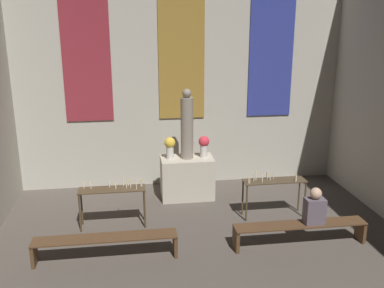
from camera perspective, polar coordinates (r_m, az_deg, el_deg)
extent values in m
cube|color=#B2AD9E|center=(10.46, -1.44, 8.74)|extent=(8.10, 0.12, 5.32)
cube|color=maroon|center=(10.30, -13.90, 11.16)|extent=(1.10, 0.03, 2.98)
cube|color=olive|center=(10.33, -1.41, 11.62)|extent=(1.10, 0.03, 2.98)
cube|color=navy|center=(10.81, 10.50, 11.56)|extent=(1.10, 0.03, 2.98)
cube|color=#BCB29E|center=(10.00, -0.66, -4.50)|extent=(1.21, 0.72, 0.96)
cylinder|color=gray|center=(9.65, -0.68, 2.10)|extent=(0.28, 0.28, 1.40)
sphere|color=gray|center=(9.49, -0.70, 6.79)|extent=(0.20, 0.20, 0.20)
cylinder|color=beige|center=(9.75, -2.95, -1.14)|extent=(0.17, 0.17, 0.29)
sphere|color=gold|center=(9.69, -2.97, 0.18)|extent=(0.25, 0.25, 0.25)
cylinder|color=beige|center=(9.85, 1.59, -0.95)|extent=(0.17, 0.17, 0.29)
sphere|color=#DB3342|center=(9.78, 1.60, 0.36)|extent=(0.25, 0.25, 0.25)
cube|color=#473823|center=(8.62, -10.63, -5.96)|extent=(1.31, 0.38, 0.02)
cylinder|color=#473823|center=(8.69, -14.71, -8.94)|extent=(0.04, 0.04, 0.79)
cylinder|color=#473823|center=(8.63, -6.32, -8.68)|extent=(0.04, 0.04, 0.79)
cylinder|color=#473823|center=(8.98, -14.49, -8.10)|extent=(0.04, 0.04, 0.79)
cylinder|color=#473823|center=(8.92, -6.39, -7.83)|extent=(0.04, 0.04, 0.79)
cylinder|color=silver|center=(8.71, -8.52, -5.24)|extent=(0.02, 0.02, 0.09)
sphere|color=#F9CC4C|center=(8.69, -8.54, -4.88)|extent=(0.02, 0.02, 0.02)
cylinder|color=silver|center=(8.63, -6.71, -5.34)|extent=(0.02, 0.02, 0.10)
sphere|color=#F9CC4C|center=(8.60, -6.72, -4.95)|extent=(0.02, 0.02, 0.02)
cylinder|color=silver|center=(8.69, -10.96, -5.37)|extent=(0.02, 0.02, 0.10)
sphere|color=#F9CC4C|center=(8.66, -10.98, -4.98)|extent=(0.02, 0.02, 0.02)
cylinder|color=silver|center=(8.64, -6.84, -5.24)|extent=(0.02, 0.02, 0.12)
sphere|color=#F9CC4C|center=(8.62, -6.86, -4.79)|extent=(0.02, 0.02, 0.02)
cylinder|color=silver|center=(8.69, -13.33, -5.46)|extent=(0.02, 0.02, 0.12)
sphere|color=#F9CC4C|center=(8.66, -13.36, -5.03)|extent=(0.02, 0.02, 0.02)
cylinder|color=silver|center=(8.58, -8.75, -5.52)|extent=(0.02, 0.02, 0.11)
sphere|color=#F9CC4C|center=(8.56, -8.77, -5.12)|extent=(0.02, 0.02, 0.02)
cylinder|color=silver|center=(8.60, -8.19, -5.37)|extent=(0.02, 0.02, 0.13)
sphere|color=#F9CC4C|center=(8.57, -8.21, -4.90)|extent=(0.02, 0.02, 0.02)
cylinder|color=silver|center=(8.59, -10.14, -5.60)|extent=(0.02, 0.02, 0.09)
sphere|color=#F9CC4C|center=(8.57, -10.16, -5.24)|extent=(0.02, 0.02, 0.02)
cylinder|color=silver|center=(8.51, -7.44, -5.67)|extent=(0.02, 0.02, 0.10)
sphere|color=#F9CC4C|center=(8.49, -7.46, -5.28)|extent=(0.02, 0.02, 0.02)
cylinder|color=silver|center=(8.71, -9.13, -4.98)|extent=(0.02, 0.02, 0.17)
sphere|color=#F9CC4C|center=(8.67, -9.15, -4.37)|extent=(0.02, 0.02, 0.02)
cylinder|color=silver|center=(8.75, -14.22, -5.44)|extent=(0.02, 0.02, 0.10)
sphere|color=#F9CC4C|center=(8.73, -14.24, -5.07)|extent=(0.02, 0.02, 0.02)
cube|color=#473823|center=(9.08, 10.95, -4.82)|extent=(1.31, 0.38, 0.02)
cylinder|color=#473823|center=(8.92, 7.29, -7.86)|extent=(0.04, 0.04, 0.79)
cylinder|color=#473823|center=(9.31, 14.81, -7.22)|extent=(0.04, 0.04, 0.79)
cylinder|color=#473823|center=(9.20, 6.77, -7.08)|extent=(0.04, 0.04, 0.79)
cylinder|color=#473823|center=(9.58, 14.08, -6.50)|extent=(0.04, 0.04, 0.79)
cylinder|color=silver|center=(9.11, 13.75, -4.42)|extent=(0.02, 0.02, 0.13)
sphere|color=#F9CC4C|center=(9.09, 13.78, -3.96)|extent=(0.02, 0.02, 0.02)
cylinder|color=silver|center=(9.16, 10.82, -4.21)|extent=(0.02, 0.02, 0.11)
sphere|color=#F9CC4C|center=(9.14, 10.84, -3.83)|extent=(0.02, 0.02, 0.02)
cylinder|color=silver|center=(9.08, 13.68, -4.60)|extent=(0.02, 0.02, 0.10)
sphere|color=#F9CC4C|center=(9.06, 13.70, -4.23)|extent=(0.02, 0.02, 0.02)
cylinder|color=silver|center=(8.95, 8.25, -4.45)|extent=(0.02, 0.02, 0.14)
sphere|color=#F9CC4C|center=(8.92, 8.27, -3.95)|extent=(0.02, 0.02, 0.02)
cylinder|color=silver|center=(8.81, 7.57, -4.84)|extent=(0.02, 0.02, 0.12)
sphere|color=#F9CC4C|center=(8.78, 7.59, -4.39)|extent=(0.02, 0.02, 0.02)
cylinder|color=silver|center=(9.06, 10.39, -4.44)|extent=(0.02, 0.02, 0.10)
sphere|color=#F9CC4C|center=(9.04, 10.41, -4.06)|extent=(0.02, 0.02, 0.02)
cylinder|color=silver|center=(9.07, 10.00, -4.19)|extent=(0.02, 0.02, 0.16)
sphere|color=#F9CC4C|center=(9.04, 10.03, -3.64)|extent=(0.02, 0.02, 0.02)
cylinder|color=silver|center=(9.11, 9.95, -4.23)|extent=(0.02, 0.02, 0.12)
sphere|color=#F9CC4C|center=(9.09, 9.97, -3.79)|extent=(0.02, 0.02, 0.02)
cylinder|color=silver|center=(8.89, 9.36, -4.67)|extent=(0.02, 0.02, 0.14)
sphere|color=#F9CC4C|center=(8.86, 9.38, -4.18)|extent=(0.02, 0.02, 0.02)
cylinder|color=silver|center=(9.00, 8.53, -4.27)|extent=(0.02, 0.02, 0.17)
sphere|color=#F9CC4C|center=(8.97, 8.55, -3.70)|extent=(0.02, 0.02, 0.02)
cylinder|color=silver|center=(8.80, 7.70, -4.93)|extent=(0.02, 0.02, 0.11)
sphere|color=#F9CC4C|center=(8.78, 7.71, -4.53)|extent=(0.02, 0.02, 0.02)
cube|color=#4C331E|center=(7.65, -11.47, -12.14)|extent=(2.46, 0.36, 0.03)
cube|color=#4C331E|center=(7.92, -20.33, -13.58)|extent=(0.06, 0.32, 0.40)
cube|color=#4C331E|center=(7.76, -2.26, -13.15)|extent=(0.06, 0.32, 0.40)
cube|color=#4C331E|center=(8.19, 14.25, -10.35)|extent=(2.46, 0.36, 0.03)
cube|color=#4C331E|center=(7.93, 5.89, -12.54)|extent=(0.06, 0.32, 0.40)
cube|color=#4C331E|center=(8.79, 21.54, -10.68)|extent=(0.06, 0.32, 0.40)
cube|color=#564C56|center=(8.18, 16.00, -8.58)|extent=(0.36, 0.24, 0.48)
sphere|color=tan|center=(8.05, 16.19, -6.34)|extent=(0.21, 0.21, 0.21)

